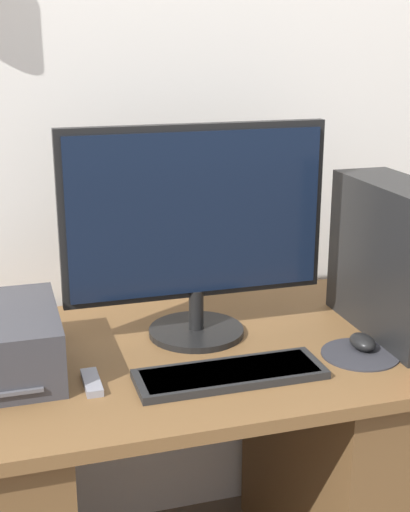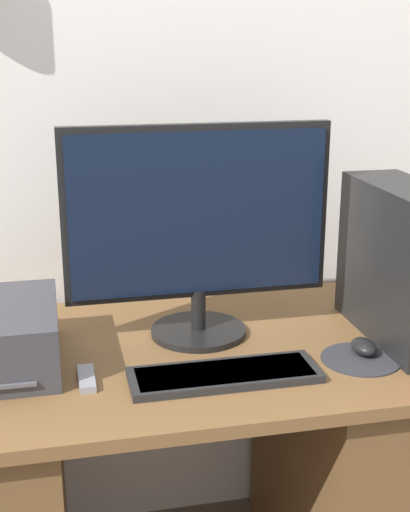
{
  "view_description": "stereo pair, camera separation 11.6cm",
  "coord_description": "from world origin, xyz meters",
  "px_view_note": "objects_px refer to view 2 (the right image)",
  "views": [
    {
      "loc": [
        -0.39,
        -1.16,
        1.49
      ],
      "look_at": [
        0.07,
        0.38,
        0.99
      ],
      "focal_mm": 50.0,
      "sensor_mm": 36.0,
      "label": 1
    },
    {
      "loc": [
        -0.28,
        -1.18,
        1.49
      ],
      "look_at": [
        0.07,
        0.38,
        0.99
      ],
      "focal_mm": 50.0,
      "sensor_mm": 36.0,
      "label": 2
    }
  ],
  "objects_px": {
    "mouse": "(364,347)",
    "remote_control": "(87,378)",
    "computer_tower": "(402,263)",
    "monitor": "(198,223)",
    "keyboard": "(225,374)"
  },
  "relations": [
    {
      "from": "mouse",
      "to": "remote_control",
      "type": "bearing_deg",
      "value": 179.66
    },
    {
      "from": "remote_control",
      "to": "computer_tower",
      "type": "bearing_deg",
      "value": 6.24
    },
    {
      "from": "mouse",
      "to": "computer_tower",
      "type": "height_order",
      "value": "computer_tower"
    },
    {
      "from": "mouse",
      "to": "computer_tower",
      "type": "xyz_separation_m",
      "value": [
        0.13,
        0.09,
        0.17
      ]
    },
    {
      "from": "monitor",
      "to": "computer_tower",
      "type": "bearing_deg",
      "value": -14.05
    },
    {
      "from": "mouse",
      "to": "remote_control",
      "type": "xyz_separation_m",
      "value": [
        -0.65,
        0.0,
        -0.01
      ]
    },
    {
      "from": "monitor",
      "to": "computer_tower",
      "type": "height_order",
      "value": "monitor"
    },
    {
      "from": "mouse",
      "to": "computer_tower",
      "type": "relative_size",
      "value": 0.19
    },
    {
      "from": "monitor",
      "to": "mouse",
      "type": "relative_size",
      "value": 8.07
    },
    {
      "from": "monitor",
      "to": "keyboard",
      "type": "xyz_separation_m",
      "value": [
        0.01,
        -0.26,
        -0.28
      ]
    },
    {
      "from": "mouse",
      "to": "monitor",
      "type": "bearing_deg",
      "value": 149.36
    },
    {
      "from": "monitor",
      "to": "computer_tower",
      "type": "distance_m",
      "value": 0.51
    },
    {
      "from": "monitor",
      "to": "remote_control",
      "type": "xyz_separation_m",
      "value": [
        -0.29,
        -0.21,
        -0.28
      ]
    },
    {
      "from": "monitor",
      "to": "mouse",
      "type": "distance_m",
      "value": 0.49
    },
    {
      "from": "monitor",
      "to": "remote_control",
      "type": "bearing_deg",
      "value": -144.81
    }
  ]
}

